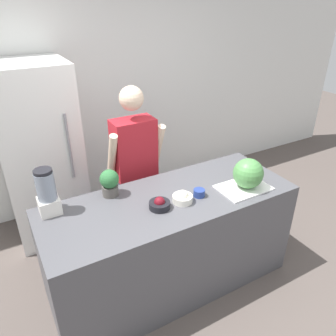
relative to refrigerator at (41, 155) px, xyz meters
The scene contains 12 objects.
ground_plane 2.07m from the refrigerator, 66.36° to the right, with size 14.00×14.00×0.00m, color #564C47.
wall_back 0.94m from the refrigerator, 28.50° to the left, with size 8.00×0.06×2.60m.
counter_island 1.58m from the refrigerator, 60.43° to the right, with size 2.05×0.78×0.89m.
refrigerator is the anchor object (origin of this frame).
person 0.99m from the refrigerator, 42.56° to the right, with size 0.53×0.26×1.65m.
cutting_board 2.01m from the refrigerator, 47.86° to the right, with size 0.42×0.29×0.01m.
watermelon 2.03m from the refrigerator, 47.48° to the right, with size 0.25×0.25×0.25m.
bowl_cherries 1.52m from the refrigerator, 66.49° to the right, with size 0.16×0.16×0.09m.
bowl_cream 1.62m from the refrigerator, 60.40° to the right, with size 0.16×0.16×0.10m.
bowl_small_blue 1.70m from the refrigerator, 55.67° to the right, with size 0.09×0.09×0.06m.
blender 1.07m from the refrigerator, 96.59° to the right, with size 0.15×0.15×0.36m.
potted_plant 1.10m from the refrigerator, 71.35° to the right, with size 0.15×0.15×0.22m.
Camera 1 is at (-1.09, -1.50, 2.31)m, focal length 35.00 mm.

